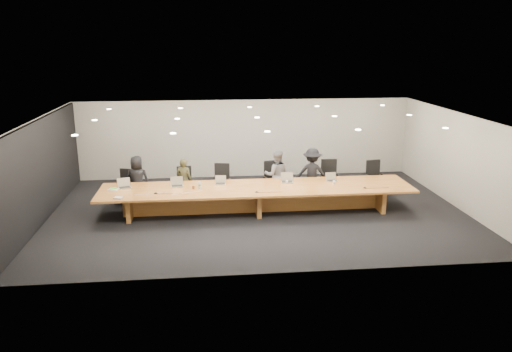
{
  "coord_description": "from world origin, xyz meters",
  "views": [
    {
      "loc": [
        -1.51,
        -13.7,
        4.86
      ],
      "look_at": [
        0.0,
        0.3,
        1.0
      ],
      "focal_mm": 35.0,
      "sensor_mm": 36.0,
      "label": 1
    }
  ],
  "objects_px": {
    "chair_left": "(185,184)",
    "paper_cup_far": "(334,182)",
    "chair_mid_right": "(274,180)",
    "person_d": "(312,173)",
    "laptop_a": "(125,183)",
    "person_b": "(184,180)",
    "mic_center": "(257,192)",
    "mic_left": "(156,193)",
    "mic_right": "(365,188)",
    "conference_table": "(257,195)",
    "chair_mid_left": "(221,182)",
    "water_bottle": "(200,185)",
    "person_a": "(137,180)",
    "laptop_e": "(332,177)",
    "chair_far_left": "(125,186)",
    "chair_far_right": "(376,178)",
    "av_box": "(118,198)",
    "amber_mug": "(193,187)",
    "chair_right": "(330,179)",
    "person_c": "(277,175)",
    "laptop_c": "(220,180)",
    "laptop_b": "(177,182)",
    "laptop_d": "(287,178)"
  },
  "relations": [
    {
      "from": "chair_right",
      "to": "conference_table",
      "type": "bearing_deg",
      "value": -151.57
    },
    {
      "from": "chair_left",
      "to": "laptop_a",
      "type": "bearing_deg",
      "value": -158.41
    },
    {
      "from": "amber_mug",
      "to": "person_b",
      "type": "bearing_deg",
      "value": 104.76
    },
    {
      "from": "person_b",
      "to": "water_bottle",
      "type": "bearing_deg",
      "value": 133.07
    },
    {
      "from": "chair_left",
      "to": "laptop_d",
      "type": "height_order",
      "value": "chair_left"
    },
    {
      "from": "mic_left",
      "to": "mic_right",
      "type": "bearing_deg",
      "value": -0.95
    },
    {
      "from": "laptop_b",
      "to": "mic_center",
      "type": "bearing_deg",
      "value": -26.68
    },
    {
      "from": "conference_table",
      "to": "chair_far_left",
      "type": "bearing_deg",
      "value": 162.6
    },
    {
      "from": "person_a",
      "to": "laptop_e",
      "type": "distance_m",
      "value": 5.9
    },
    {
      "from": "mic_center",
      "to": "person_b",
      "type": "bearing_deg",
      "value": 141.04
    },
    {
      "from": "conference_table",
      "to": "chair_far_right",
      "type": "height_order",
      "value": "chair_far_right"
    },
    {
      "from": "person_b",
      "to": "chair_mid_right",
      "type": "bearing_deg",
      "value": -156.84
    },
    {
      "from": "laptop_d",
      "to": "chair_far_left",
      "type": "bearing_deg",
      "value": 177.09
    },
    {
      "from": "chair_right",
      "to": "laptop_c",
      "type": "bearing_deg",
      "value": -164.89
    },
    {
      "from": "av_box",
      "to": "laptop_d",
      "type": "bearing_deg",
      "value": 29.79
    },
    {
      "from": "person_b",
      "to": "laptop_a",
      "type": "bearing_deg",
      "value": 48.07
    },
    {
      "from": "laptop_e",
      "to": "mic_center",
      "type": "distance_m",
      "value": 2.54
    },
    {
      "from": "person_a",
      "to": "water_bottle",
      "type": "relative_size",
      "value": 6.96
    },
    {
      "from": "chair_right",
      "to": "mic_center",
      "type": "xyz_separation_m",
      "value": [
        -2.52,
        -1.68,
        0.16
      ]
    },
    {
      "from": "person_d",
      "to": "mic_left",
      "type": "relative_size",
      "value": 13.04
    },
    {
      "from": "laptop_e",
      "to": "chair_mid_left",
      "type": "bearing_deg",
      "value": 159.16
    },
    {
      "from": "chair_far_right",
      "to": "person_c",
      "type": "relative_size",
      "value": 0.72
    },
    {
      "from": "mic_left",
      "to": "amber_mug",
      "type": "bearing_deg",
      "value": 18.86
    },
    {
      "from": "chair_mid_right",
      "to": "mic_center",
      "type": "height_order",
      "value": "chair_mid_right"
    },
    {
      "from": "chair_right",
      "to": "paper_cup_far",
      "type": "xyz_separation_m",
      "value": [
        -0.17,
        -1.12,
        0.2
      ]
    },
    {
      "from": "chair_mid_left",
      "to": "av_box",
      "type": "distance_m",
      "value": 3.45
    },
    {
      "from": "chair_left",
      "to": "laptop_a",
      "type": "xyz_separation_m",
      "value": [
        -1.68,
        -0.99,
        0.36
      ]
    },
    {
      "from": "laptop_b",
      "to": "laptop_c",
      "type": "relative_size",
      "value": 1.12
    },
    {
      "from": "chair_right",
      "to": "person_c",
      "type": "distance_m",
      "value": 1.73
    },
    {
      "from": "chair_mid_right",
      "to": "laptop_b",
      "type": "distance_m",
      "value": 3.15
    },
    {
      "from": "person_b",
      "to": "person_c",
      "type": "xyz_separation_m",
      "value": [
        2.86,
        -0.04,
        0.1
      ]
    },
    {
      "from": "chair_far_right",
      "to": "laptop_c",
      "type": "bearing_deg",
      "value": -178.49
    },
    {
      "from": "laptop_d",
      "to": "laptop_e",
      "type": "relative_size",
      "value": 1.14
    },
    {
      "from": "conference_table",
      "to": "chair_mid_left",
      "type": "height_order",
      "value": "chair_mid_left"
    },
    {
      "from": "chair_far_right",
      "to": "laptop_b",
      "type": "bearing_deg",
      "value": -179.43
    },
    {
      "from": "chair_left",
      "to": "paper_cup_far",
      "type": "height_order",
      "value": "chair_left"
    },
    {
      "from": "conference_table",
      "to": "chair_far_right",
      "type": "bearing_deg",
      "value": 17.46
    },
    {
      "from": "chair_far_right",
      "to": "person_b",
      "type": "relative_size",
      "value": 0.82
    },
    {
      "from": "chair_far_right",
      "to": "av_box",
      "type": "xyz_separation_m",
      "value": [
        -7.8,
        -1.92,
        0.2
      ]
    },
    {
      "from": "mic_right",
      "to": "laptop_e",
      "type": "bearing_deg",
      "value": 133.06
    },
    {
      "from": "chair_right",
      "to": "chair_left",
      "type": "bearing_deg",
      "value": -178.71
    },
    {
      "from": "mic_right",
      "to": "conference_table",
      "type": "bearing_deg",
      "value": 172.14
    },
    {
      "from": "person_b",
      "to": "laptop_a",
      "type": "height_order",
      "value": "person_b"
    },
    {
      "from": "chair_left",
      "to": "chair_mid_right",
      "type": "bearing_deg",
      "value": -9.03
    },
    {
      "from": "chair_left",
      "to": "paper_cup_far",
      "type": "distance_m",
      "value": 4.57
    },
    {
      "from": "chair_far_left",
      "to": "chair_mid_right",
      "type": "xyz_separation_m",
      "value": [
        4.63,
        0.05,
        0.06
      ]
    },
    {
      "from": "chair_right",
      "to": "laptop_a",
      "type": "bearing_deg",
      "value": -169.29
    },
    {
      "from": "conference_table",
      "to": "chair_mid_left",
      "type": "relative_size",
      "value": 7.93
    },
    {
      "from": "chair_mid_right",
      "to": "person_d",
      "type": "relative_size",
      "value": 0.75
    },
    {
      "from": "laptop_b",
      "to": "laptop_d",
      "type": "distance_m",
      "value": 3.24
    }
  ]
}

